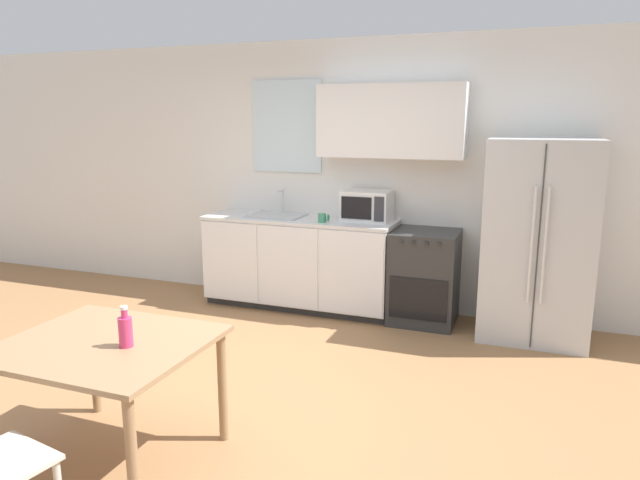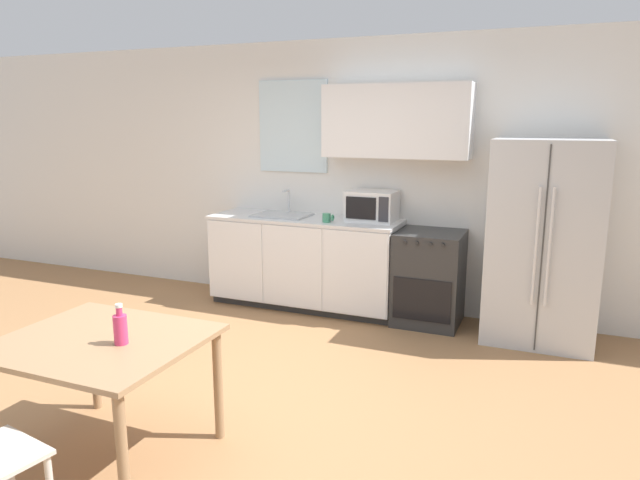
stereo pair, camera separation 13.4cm
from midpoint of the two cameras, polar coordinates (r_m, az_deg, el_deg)
ground_plane at (r=4.19m, az=-8.85°, el=-15.38°), size 12.00×12.00×0.00m
wall_back at (r=5.85m, az=2.43°, el=7.20°), size 12.00×0.38×2.70m
kitchen_counter at (r=5.87m, az=-2.70°, el=-2.24°), size 1.97×0.63×0.94m
oven_range at (r=5.53m, az=9.71°, el=-3.67°), size 0.61×0.61×0.89m
refrigerator at (r=5.29m, az=20.29°, el=-0.08°), size 0.91×0.73×1.76m
kitchen_sink at (r=5.89m, az=-4.99°, el=2.55°), size 0.56×0.42×0.26m
microwave at (r=5.61m, az=4.05°, el=3.45°), size 0.47×0.37×0.30m
coffee_mug at (r=5.51m, az=-0.42°, el=2.23°), size 0.11×0.08×0.09m
dining_table at (r=3.45m, az=-21.69°, el=-10.86°), size 1.09×0.95×0.72m
drink_bottle at (r=3.27m, az=-20.01°, el=-8.50°), size 0.07×0.07×0.23m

